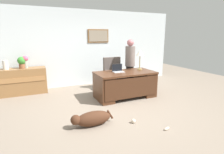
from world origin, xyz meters
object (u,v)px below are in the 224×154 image
at_px(vase_empty, 5,65).
at_px(dog_toy_bone, 167,128).
at_px(vase_with_flowers, 25,61).
at_px(potted_plant, 22,62).
at_px(dog_lying, 92,119).
at_px(desk, 125,84).
at_px(credenza, 22,81).
at_px(desk_lamp, 140,54).
at_px(armchair, 114,75).
at_px(laptop, 118,70).
at_px(dog_toy_ball, 133,121).
at_px(person_standing, 130,64).

relative_size(vase_empty, dog_toy_bone, 1.84).
distance_m(vase_with_flowers, potted_plant, 0.11).
height_order(dog_lying, potted_plant, potted_plant).
relative_size(desk, credenza, 1.22).
height_order(vase_with_flowers, dog_toy_bone, vase_with_flowers).
relative_size(desk, desk_lamp, 2.80).
relative_size(dog_lying, desk_lamp, 1.47).
relative_size(credenza, dog_lying, 1.56).
bearing_deg(armchair, dog_toy_bone, -93.62).
height_order(laptop, dog_toy_ball, laptop).
xyz_separation_m(vase_with_flowers, potted_plant, (-0.11, 0.00, -0.04)).
bearing_deg(dog_toy_ball, credenza, 124.99).
bearing_deg(dog_toy_bone, laptop, 90.86).
xyz_separation_m(dog_lying, vase_empty, (-1.73, 2.85, 0.80)).
bearing_deg(potted_plant, armchair, -14.74).
relative_size(dog_toy_ball, dog_toy_bone, 0.61).
bearing_deg(dog_toy_ball, dog_lying, 163.11).
xyz_separation_m(laptop, potted_plant, (-2.55, 1.48, 0.19)).
bearing_deg(laptop, dog_lying, -132.39).
bearing_deg(vase_with_flowers, laptop, -31.12).
distance_m(desk, person_standing, 0.96).
bearing_deg(dog_lying, dog_toy_ball, -16.89).
height_order(vase_with_flowers, vase_empty, vase_with_flowers).
xyz_separation_m(desk_lamp, potted_plant, (-3.32, 1.43, -0.24)).
bearing_deg(desk, potted_plant, 149.77).
relative_size(desk_lamp, vase_with_flowers, 1.60).
xyz_separation_m(armchair, dog_toy_bone, (-0.18, -2.89, -0.46)).
distance_m(armchair, person_standing, 0.66).
distance_m(vase_empty, dog_toy_ball, 4.13).
xyz_separation_m(credenza, armchair, (2.81, -0.73, 0.08)).
xyz_separation_m(desk, credenza, (-2.79, 1.60, -0.01)).
distance_m(person_standing, vase_with_flowers, 3.30).
relative_size(desk_lamp, dog_toy_bone, 4.16).
distance_m(desk_lamp, potted_plant, 3.63).
xyz_separation_m(desk, laptop, (-0.19, 0.12, 0.41)).
bearing_deg(credenza, desk_lamp, -22.95).
xyz_separation_m(desk_lamp, dog_toy_bone, (-0.74, -2.19, -1.23)).
height_order(dog_toy_ball, dog_toy_bone, dog_toy_ball).
height_order(dog_lying, dog_toy_ball, dog_lying).
xyz_separation_m(person_standing, dog_lying, (-1.97, -1.92, -0.72)).
height_order(armchair, person_standing, person_standing).
relative_size(armchair, potted_plant, 3.01).
relative_size(laptop, potted_plant, 0.89).
relative_size(vase_with_flowers, dog_toy_ball, 4.23).
height_order(desk, laptop, laptop).
distance_m(credenza, armchair, 2.91).
distance_m(vase_with_flowers, dog_toy_bone, 4.50).
distance_m(desk, armchair, 0.87).
xyz_separation_m(vase_with_flowers, dog_toy_bone, (2.48, -3.61, -1.02)).
bearing_deg(desk_lamp, desk, -163.78).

